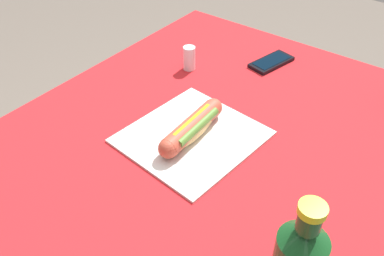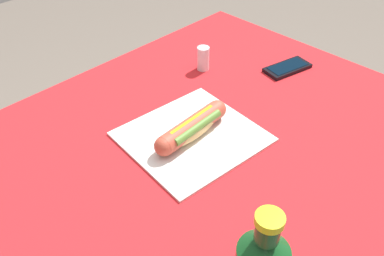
% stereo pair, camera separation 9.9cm
% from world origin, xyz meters
% --- Properties ---
extents(dining_table, '(1.08, 0.95, 0.75)m').
position_xyz_m(dining_table, '(0.00, 0.00, 0.61)').
color(dining_table, brown).
rests_on(dining_table, ground).
extents(paper_wrapper, '(0.33, 0.31, 0.01)m').
position_xyz_m(paper_wrapper, '(0.06, -0.03, 0.75)').
color(paper_wrapper, silver).
rests_on(paper_wrapper, dining_table).
extents(hot_dog, '(0.23, 0.06, 0.05)m').
position_xyz_m(hot_dog, '(0.06, -0.03, 0.78)').
color(hot_dog, '#E5BC75').
rests_on(hot_dog, paper_wrapper).
extents(cell_phone, '(0.15, 0.10, 0.01)m').
position_xyz_m(cell_phone, '(-0.36, -0.05, 0.75)').
color(cell_phone, black).
rests_on(cell_phone, dining_table).
extents(salt_shaker, '(0.04, 0.04, 0.07)m').
position_xyz_m(salt_shaker, '(-0.19, -0.23, 0.78)').
color(salt_shaker, silver).
rests_on(salt_shaker, dining_table).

